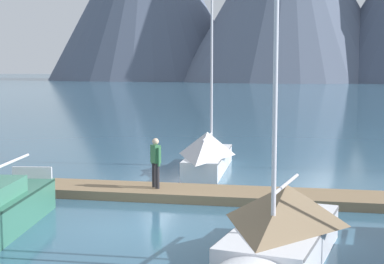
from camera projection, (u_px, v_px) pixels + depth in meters
The scene contains 5 objects.
ground_plane at pixel (135, 229), 15.91m from camera, with size 700.00×700.00×0.00m, color #335B75.
dock at pixel (177, 193), 19.73m from camera, with size 26.29×3.77×0.30m.
sailboat_mid_dock_starboard at pixel (209, 151), 24.81m from camera, with size 2.11×6.59×9.04m.
sailboat_far_berth at pixel (280, 230), 12.93m from camera, with size 2.49×6.15×9.20m.
person_on_dock at pixel (156, 160), 19.72m from camera, with size 0.44×0.45×1.69m.
Camera 1 is at (5.51, -14.60, 4.34)m, focal length 54.96 mm.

